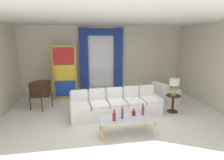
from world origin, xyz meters
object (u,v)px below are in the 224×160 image
at_px(stained_glass_divider, 65,74).
at_px(round_side_table, 173,102).
at_px(bottle_crystal_tall, 114,116).
at_px(bottle_ruby_flask, 143,110).
at_px(vintage_tv, 40,89).
at_px(bottle_blue_decanter, 122,113).
at_px(armchair_white, 165,95).
at_px(couch_white_long, 115,105).
at_px(table_lamp_brass, 174,83).
at_px(bottle_amber_squat, 134,113).
at_px(peacock_figurine, 79,96).
at_px(coffee_table, 126,120).

relative_size(stained_glass_divider, round_side_table, 3.70).
distance_m(bottle_crystal_tall, stained_glass_divider, 3.58).
distance_m(bottle_ruby_flask, vintage_tv, 3.69).
relative_size(bottle_blue_decanter, armchair_white, 0.33).
xyz_separation_m(couch_white_long, vintage_tv, (-2.52, 0.91, 0.42)).
bearing_deg(bottle_crystal_tall, table_lamp_brass, 28.01).
bearing_deg(round_side_table, stained_glass_divider, 151.20).
distance_m(bottle_amber_squat, table_lamp_brass, 2.01).
bearing_deg(bottle_ruby_flask, couch_white_long, 115.71).
distance_m(stained_glass_divider, round_side_table, 4.28).
distance_m(bottle_blue_decanter, armchair_white, 2.97).
height_order(bottle_crystal_tall, bottle_ruby_flask, bottle_ruby_flask).
relative_size(vintage_tv, peacock_figurine, 2.24).
relative_size(coffee_table, round_side_table, 2.34).
bearing_deg(table_lamp_brass, armchair_white, 81.41).
bearing_deg(round_side_table, coffee_table, -149.39).
distance_m(stained_glass_divider, table_lamp_brass, 4.22).
relative_size(bottle_ruby_flask, vintage_tv, 0.25).
distance_m(peacock_figurine, round_side_table, 3.55).
height_order(bottle_crystal_tall, stained_glass_divider, stained_glass_divider).
relative_size(stained_glass_divider, table_lamp_brass, 3.86).
relative_size(couch_white_long, stained_glass_divider, 1.35).
height_order(coffee_table, table_lamp_brass, table_lamp_brass).
height_order(couch_white_long, table_lamp_brass, table_lamp_brass).
bearing_deg(peacock_figurine, stained_glass_divider, 143.41).
bearing_deg(bottle_blue_decanter, peacock_figurine, 112.64).
xyz_separation_m(bottle_crystal_tall, peacock_figurine, (-0.90, 2.83, -0.31)).
height_order(bottle_crystal_tall, round_side_table, bottle_crystal_tall).
distance_m(coffee_table, bottle_blue_decanter, 0.20).
relative_size(bottle_blue_decanter, stained_glass_divider, 0.16).
height_order(armchair_white, peacock_figurine, armchair_white).
bearing_deg(armchair_white, bottle_ruby_flask, -129.23).
relative_size(coffee_table, armchair_white, 1.35).
relative_size(couch_white_long, coffee_table, 2.14).
height_order(coffee_table, bottle_blue_decanter, bottle_blue_decanter).
bearing_deg(armchair_white, bottle_crystal_tall, -138.43).
bearing_deg(peacock_figurine, bottle_blue_decanter, -67.36).
bearing_deg(round_side_table, armchair_white, 81.41).
bearing_deg(bottle_crystal_tall, bottle_amber_squat, 21.13).
bearing_deg(stained_glass_divider, coffee_table, -60.69).
relative_size(couch_white_long, peacock_figurine, 4.97).
xyz_separation_m(coffee_table, armchair_white, (2.06, 2.06, -0.09)).
distance_m(vintage_tv, table_lamp_brass, 4.61).
bearing_deg(round_side_table, bottle_crystal_tall, -151.99).
xyz_separation_m(couch_white_long, bottle_crystal_tall, (-0.29, -1.35, 0.22)).
xyz_separation_m(armchair_white, peacock_figurine, (-3.29, 0.71, -0.07)).
distance_m(couch_white_long, bottle_blue_decanter, 1.28).
bearing_deg(armchair_white, vintage_tv, 178.17).
xyz_separation_m(stained_glass_divider, table_lamp_brass, (3.70, -2.03, -0.03)).
bearing_deg(peacock_figurine, table_lamp_brass, -27.31).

